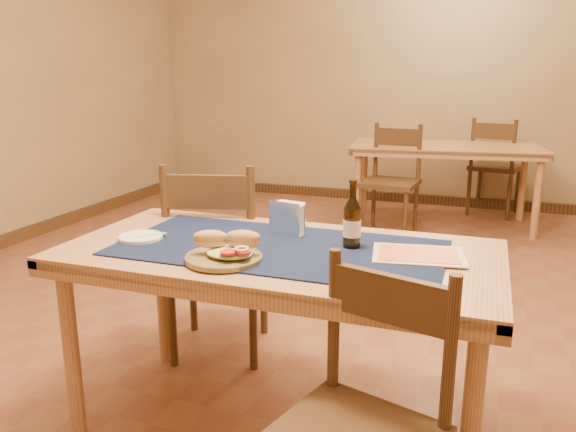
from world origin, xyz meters
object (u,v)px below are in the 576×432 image
(beer_bottle, at_px, (352,223))
(sandwich_plate, at_px, (226,252))
(main_table, at_px, (279,269))
(back_table, at_px, (445,154))
(napkin_holder, at_px, (287,219))
(chair_main_near, at_px, (360,428))
(chair_main_far, at_px, (217,256))

(beer_bottle, bearing_deg, sandwich_plate, -141.80)
(main_table, height_order, beer_bottle, beer_bottle)
(sandwich_plate, bearing_deg, beer_bottle, 38.20)
(back_table, distance_m, napkin_holder, 3.29)
(chair_main_near, height_order, napkin_holder, chair_main_near)
(chair_main_far, bearing_deg, back_table, 74.07)
(sandwich_plate, height_order, beer_bottle, beer_bottle)
(sandwich_plate, relative_size, napkin_holder, 1.69)
(main_table, xyz_separation_m, sandwich_plate, (-0.12, -0.20, 0.12))
(chair_main_far, relative_size, beer_bottle, 3.93)
(main_table, distance_m, napkin_holder, 0.23)
(main_table, height_order, napkin_holder, napkin_holder)
(back_table, xyz_separation_m, chair_main_near, (0.10, -4.00, -0.20))
(back_table, xyz_separation_m, beer_bottle, (-0.09, -3.35, 0.18))
(sandwich_plate, bearing_deg, main_table, 59.57)
(sandwich_plate, xyz_separation_m, napkin_holder, (0.09, 0.38, 0.03))
(back_table, height_order, chair_main_near, chair_main_near)
(sandwich_plate, relative_size, beer_bottle, 1.07)
(main_table, bearing_deg, sandwich_plate, -120.43)
(back_table, relative_size, chair_main_near, 1.97)
(main_table, bearing_deg, chair_main_near, -52.13)
(back_table, bearing_deg, chair_main_far, -105.93)
(back_table, bearing_deg, sandwich_plate, -97.24)
(main_table, bearing_deg, back_table, 84.30)
(chair_main_near, relative_size, beer_bottle, 3.55)
(back_table, height_order, beer_bottle, beer_bottle)
(chair_main_near, bearing_deg, back_table, 91.39)
(main_table, distance_m, back_table, 3.45)
(napkin_holder, bearing_deg, back_table, 83.50)
(back_table, relative_size, sandwich_plate, 6.56)
(back_table, bearing_deg, napkin_holder, -96.50)
(main_table, xyz_separation_m, chair_main_far, (-0.50, 0.48, -0.15))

